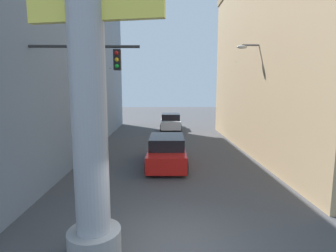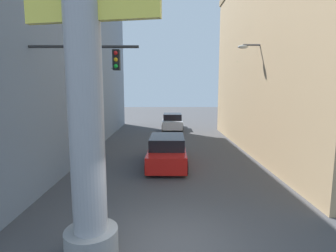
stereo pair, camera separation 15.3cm
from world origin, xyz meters
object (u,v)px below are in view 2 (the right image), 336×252
traffic_light_mast (39,90)px  car_far (172,122)px  neon_sign_pole (83,31)px  street_lamp (273,89)px  car_lead (167,151)px  palm_tree_far_left (94,88)px  pedestrian_mid_right (275,145)px  palm_tree_mid_left (66,68)px  palm_tree_mid_right (256,89)px  pedestrian_curb_left (8,180)px

traffic_light_mast → car_far: bearing=73.0°
neon_sign_pole → traffic_light_mast: (-2.70, 3.50, -1.28)m
street_lamp → car_lead: bearing=-170.0°
street_lamp → palm_tree_far_left: bearing=144.3°
pedestrian_mid_right → palm_tree_mid_left: bearing=168.0°
car_lead → car_far: (0.63, 12.72, -0.00)m
neon_sign_pole → palm_tree_mid_left: 11.49m
neon_sign_pole → car_far: bearing=83.0°
pedestrian_mid_right → street_lamp: bearing=91.7°
palm_tree_mid_right → pedestrian_mid_right: (-0.46, -4.76, -3.03)m
traffic_light_mast → street_lamp: bearing=26.9°
street_lamp → pedestrian_mid_right: size_ratio=3.84×
palm_tree_mid_left → pedestrian_curb_left: size_ratio=4.86×
palm_tree_far_left → pedestrian_curb_left: (0.96, -14.92, -3.12)m
car_far → pedestrian_curb_left: size_ratio=2.56×
street_lamp → pedestrian_mid_right: street_lamp is taller
pedestrian_curb_left → pedestrian_mid_right: (11.37, 5.33, 0.02)m
traffic_light_mast → car_lead: (4.57, 4.28, -3.24)m
street_lamp → traffic_light_mast: 11.74m
palm_tree_mid_right → palm_tree_mid_left: palm_tree_mid_left is taller
pedestrian_mid_right → palm_tree_mid_right: bearing=84.5°
palm_tree_mid_left → neon_sign_pole: bearing=-67.8°
car_far → traffic_light_mast: bearing=-107.0°
neon_sign_pole → palm_tree_far_left: (-4.54, 17.65, -1.16)m
street_lamp → pedestrian_mid_right: 3.11m
traffic_light_mast → pedestrian_curb_left: 3.22m
street_lamp → palm_tree_mid_right: (0.48, 4.01, 0.01)m
neon_sign_pole → palm_tree_far_left: bearing=104.4°
pedestrian_curb_left → street_lamp: bearing=28.2°
palm_tree_mid_left → pedestrian_mid_right: size_ratio=4.81×
car_far → neon_sign_pole: bearing=-97.0°
car_far → palm_tree_mid_left: size_ratio=0.53×
car_lead → car_far: size_ratio=1.09×
neon_sign_pole → pedestrian_mid_right: neon_sign_pole is taller
palm_tree_far_left → palm_tree_mid_right: palm_tree_mid_right is taller
palm_tree_mid_left → traffic_light_mast: bearing=-77.1°
palm_tree_mid_left → pedestrian_curb_left: palm_tree_mid_left is taller
palm_tree_mid_left → pedestrian_curb_left: bearing=-84.6°
street_lamp → neon_sign_pole: bearing=-131.4°
palm_tree_mid_left → car_lead: bearing=-24.8°
neon_sign_pole → palm_tree_mid_right: bearing=57.2°
street_lamp → traffic_light_mast: (-10.47, -5.32, -0.04)m
car_far → car_lead: bearing=-92.8°
street_lamp → pedestrian_curb_left: (-11.35, -6.09, -3.04)m
car_lead → palm_tree_far_left: palm_tree_far_left is taller
street_lamp → palm_tree_mid_right: 4.03m
palm_tree_mid_right → palm_tree_mid_left: bearing=-170.2°
street_lamp → palm_tree_mid_right: street_lamp is taller
traffic_light_mast → car_far: 18.07m
traffic_light_mast → palm_tree_far_left: size_ratio=0.88×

